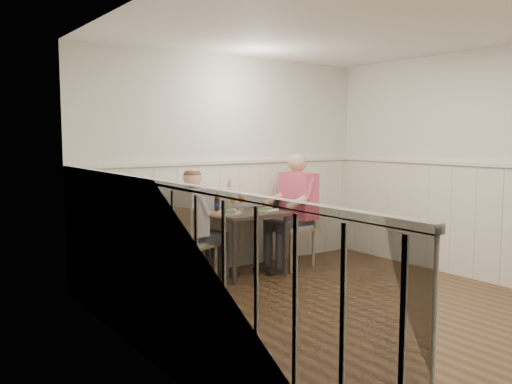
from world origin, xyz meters
TOP-DOWN VIEW (x-y plane):
  - ground_plane at (0.00, 0.00)m, footprint 4.50×4.50m
  - room_shell at (0.00, 0.00)m, footprint 4.04×4.54m
  - wainscot at (0.00, 0.69)m, footprint 4.00×4.49m
  - dining_table at (-0.02, 1.84)m, footprint 0.82×0.70m
  - chair_right at (0.68, 1.82)m, footprint 0.52×0.52m
  - chair_left at (-0.75, 1.88)m, footprint 0.53×0.53m
  - man_in_pink at (0.71, 1.82)m, footprint 0.71×0.50m
  - diner_cream at (-0.69, 1.89)m, footprint 0.62×0.43m
  - plate_man at (0.20, 1.77)m, footprint 0.24×0.24m
  - plate_diner at (-0.29, 1.81)m, footprint 0.30×0.30m
  - beer_glass_a at (0.03, 2.03)m, footprint 0.08×0.08m
  - beer_glass_b at (-0.09, 2.03)m, footprint 0.08×0.08m
  - beer_bottle at (-0.30, 2.05)m, footprint 0.06×0.06m
  - rolled_napkin at (0.15, 1.57)m, footprint 0.20×0.09m
  - grass_vase at (-0.13, 2.08)m, footprint 0.04×0.04m
  - gingham_mat at (-0.35, 1.99)m, footprint 0.39×0.36m

SIDE VIEW (x-z plane):
  - ground_plane at x=0.00m, z-range 0.00..0.00m
  - chair_left at x=-0.75m, z-range 0.04..0.90m
  - chair_right at x=0.68m, z-range 0.04..1.03m
  - diner_cream at x=-0.69m, z-range -0.11..1.20m
  - man_in_pink at x=0.71m, z-range -0.12..1.33m
  - dining_table at x=-0.02m, z-range 0.27..1.02m
  - wainscot at x=0.00m, z-range 0.02..1.36m
  - gingham_mat at x=-0.35m, z-range 0.75..0.76m
  - plate_man at x=0.20m, z-range 0.74..0.80m
  - rolled_napkin at x=0.15m, z-range 0.75..0.79m
  - plate_diner at x=-0.29m, z-range 0.74..0.81m
  - beer_bottle at x=-0.30m, z-range 0.74..0.96m
  - beer_glass_b at x=-0.09m, z-range 0.78..0.97m
  - beer_glass_a at x=0.03m, z-range 0.78..0.98m
  - grass_vase at x=-0.13m, z-range 0.73..1.12m
  - room_shell at x=0.00m, z-range 0.22..2.82m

